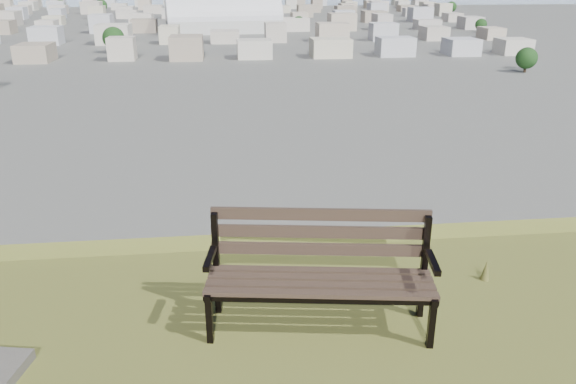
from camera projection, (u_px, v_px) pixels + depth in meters
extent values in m
cube|color=#412E26|center=(320.00, 294.00, 3.80)|extent=(1.59, 0.31, 0.03)
cube|color=#412E26|center=(320.00, 286.00, 3.90)|extent=(1.59, 0.31, 0.03)
cube|color=#412E26|center=(320.00, 278.00, 4.00)|extent=(1.59, 0.31, 0.03)
cube|color=#412E26|center=(320.00, 271.00, 4.10)|extent=(1.59, 0.31, 0.03)
cube|color=#412E26|center=(320.00, 249.00, 4.11)|extent=(1.59, 0.27, 0.09)
cube|color=#412E26|center=(320.00, 232.00, 4.09)|extent=(1.59, 0.27, 0.09)
cube|color=#412E26|center=(320.00, 214.00, 4.06)|extent=(1.59, 0.27, 0.09)
cube|color=black|center=(209.00, 318.00, 3.88)|extent=(0.05, 0.06, 0.39)
cube|color=black|center=(217.00, 264.00, 4.16)|extent=(0.05, 0.06, 0.82)
cube|color=black|center=(212.00, 283.00, 3.98)|extent=(0.11, 0.45, 0.04)
cube|color=black|center=(210.00, 259.00, 3.86)|extent=(0.09, 0.32, 0.04)
cube|color=black|center=(432.00, 322.00, 3.83)|extent=(0.05, 0.06, 0.39)
cube|color=black|center=(424.00, 268.00, 4.11)|extent=(0.05, 0.06, 0.82)
cube|color=black|center=(429.00, 287.00, 3.93)|extent=(0.11, 0.45, 0.04)
cube|color=black|center=(433.00, 262.00, 3.81)|extent=(0.09, 0.32, 0.04)
cube|color=black|center=(320.00, 300.00, 3.81)|extent=(1.59, 0.27, 0.04)
cube|color=black|center=(319.00, 275.00, 4.12)|extent=(1.59, 0.27, 0.04)
cone|color=brown|center=(486.00, 270.00, 4.72)|extent=(0.08, 0.08, 0.18)
cube|color=beige|center=(224.00, 26.00, 282.93)|extent=(58.99, 31.32, 6.25)
cylinder|color=white|center=(223.00, 20.00, 281.80)|extent=(58.99, 31.32, 23.75)
cube|color=beige|center=(43.00, 51.00, 188.26)|extent=(11.00, 11.00, 7.00)
cube|color=#BCB1A1|center=(116.00, 50.00, 190.78)|extent=(11.00, 11.00, 7.00)
cube|color=#BCAB95|center=(187.00, 49.00, 193.30)|extent=(11.00, 11.00, 7.00)
cube|color=silver|center=(257.00, 48.00, 195.82)|extent=(11.00, 11.00, 7.00)
cube|color=beige|center=(324.00, 47.00, 198.34)|extent=(11.00, 11.00, 7.00)
cube|color=gray|center=(390.00, 46.00, 200.86)|extent=(11.00, 11.00, 7.00)
cube|color=beige|center=(455.00, 45.00, 203.38)|extent=(11.00, 11.00, 7.00)
cube|color=#BEB4AC|center=(518.00, 44.00, 205.90)|extent=(11.00, 11.00, 7.00)
cube|color=#BCAB95|center=(48.00, 36.00, 233.31)|extent=(11.00, 11.00, 7.00)
cube|color=silver|center=(107.00, 35.00, 235.83)|extent=(11.00, 11.00, 7.00)
cube|color=beige|center=(165.00, 35.00, 238.35)|extent=(11.00, 11.00, 7.00)
cube|color=gray|center=(222.00, 34.00, 240.87)|extent=(11.00, 11.00, 7.00)
cube|color=beige|center=(277.00, 33.00, 243.39)|extent=(11.00, 11.00, 7.00)
cube|color=#BEB4AC|center=(332.00, 33.00, 245.91)|extent=(11.00, 11.00, 7.00)
cube|color=beige|center=(385.00, 32.00, 248.43)|extent=(11.00, 11.00, 7.00)
cube|color=#BCB1A1|center=(437.00, 32.00, 250.95)|extent=(11.00, 11.00, 7.00)
cube|color=#BCAB95|center=(488.00, 31.00, 253.47)|extent=(11.00, 11.00, 7.00)
cube|color=beige|center=(1.00, 27.00, 275.84)|extent=(11.00, 11.00, 7.00)
cube|color=gray|center=(51.00, 26.00, 278.36)|extent=(11.00, 11.00, 7.00)
cube|color=beige|center=(101.00, 26.00, 280.88)|extent=(11.00, 11.00, 7.00)
cube|color=#BEB4AC|center=(150.00, 25.00, 283.40)|extent=(11.00, 11.00, 7.00)
cube|color=beige|center=(198.00, 25.00, 285.92)|extent=(11.00, 11.00, 7.00)
cube|color=#BCB1A1|center=(245.00, 24.00, 288.44)|extent=(11.00, 11.00, 7.00)
cube|color=#BCAB95|center=(291.00, 24.00, 290.96)|extent=(11.00, 11.00, 7.00)
cube|color=silver|center=(337.00, 23.00, 293.48)|extent=(11.00, 11.00, 7.00)
cube|color=beige|center=(381.00, 23.00, 296.00)|extent=(11.00, 11.00, 7.00)
cube|color=gray|center=(425.00, 23.00, 298.52)|extent=(11.00, 11.00, 7.00)
cube|color=beige|center=(468.00, 22.00, 301.05)|extent=(11.00, 11.00, 7.00)
cube|color=beige|center=(10.00, 19.00, 320.89)|extent=(11.00, 11.00, 7.00)
cube|color=#BCB1A1|center=(54.00, 19.00, 323.41)|extent=(11.00, 11.00, 7.00)
cube|color=#BCAB95|center=(97.00, 19.00, 325.93)|extent=(11.00, 11.00, 7.00)
cube|color=silver|center=(139.00, 18.00, 328.45)|extent=(11.00, 11.00, 7.00)
cube|color=beige|center=(180.00, 18.00, 330.97)|extent=(11.00, 11.00, 7.00)
cube|color=gray|center=(221.00, 18.00, 333.49)|extent=(11.00, 11.00, 7.00)
cube|color=beige|center=(261.00, 17.00, 336.01)|extent=(11.00, 11.00, 7.00)
cube|color=#BEB4AC|center=(301.00, 17.00, 338.53)|extent=(11.00, 11.00, 7.00)
cube|color=beige|center=(340.00, 17.00, 341.05)|extent=(11.00, 11.00, 7.00)
cube|color=#BCB1A1|center=(379.00, 16.00, 343.57)|extent=(11.00, 11.00, 7.00)
cube|color=#BCAB95|center=(417.00, 16.00, 346.09)|extent=(11.00, 11.00, 7.00)
cube|color=silver|center=(454.00, 16.00, 348.62)|extent=(11.00, 11.00, 7.00)
cube|color=gray|center=(18.00, 14.00, 365.94)|extent=(11.00, 11.00, 7.00)
cube|color=beige|center=(56.00, 13.00, 368.46)|extent=(11.00, 11.00, 7.00)
cube|color=#BEB4AC|center=(93.00, 13.00, 370.98)|extent=(11.00, 11.00, 7.00)
cube|color=beige|center=(131.00, 13.00, 373.50)|extent=(11.00, 11.00, 7.00)
cube|color=#BCB1A1|center=(167.00, 13.00, 376.02)|extent=(11.00, 11.00, 7.00)
cube|color=#BCAB95|center=(203.00, 12.00, 378.54)|extent=(11.00, 11.00, 7.00)
cube|color=silver|center=(239.00, 12.00, 381.06)|extent=(11.00, 11.00, 7.00)
cube|color=beige|center=(274.00, 12.00, 383.58)|extent=(11.00, 11.00, 7.00)
cube|color=gray|center=(309.00, 12.00, 386.10)|extent=(11.00, 11.00, 7.00)
cube|color=beige|center=(343.00, 11.00, 388.62)|extent=(11.00, 11.00, 7.00)
cube|color=#BEB4AC|center=(377.00, 11.00, 391.14)|extent=(11.00, 11.00, 7.00)
cube|color=beige|center=(410.00, 11.00, 393.67)|extent=(11.00, 11.00, 7.00)
cube|color=#BCB1A1|center=(443.00, 11.00, 396.19)|extent=(11.00, 11.00, 7.00)
cube|color=silver|center=(23.00, 9.00, 410.99)|extent=(11.00, 11.00, 7.00)
cube|color=beige|center=(57.00, 9.00, 413.51)|extent=(11.00, 11.00, 7.00)
cube|color=gray|center=(91.00, 9.00, 416.03)|extent=(11.00, 11.00, 7.00)
cube|color=beige|center=(124.00, 9.00, 418.55)|extent=(11.00, 11.00, 7.00)
cube|color=#BEB4AC|center=(157.00, 9.00, 421.07)|extent=(11.00, 11.00, 7.00)
cube|color=beige|center=(189.00, 8.00, 423.59)|extent=(11.00, 11.00, 7.00)
cube|color=#BCB1A1|center=(221.00, 8.00, 426.11)|extent=(11.00, 11.00, 7.00)
cube|color=#BCAB95|center=(252.00, 8.00, 428.63)|extent=(11.00, 11.00, 7.00)
cube|color=silver|center=(284.00, 8.00, 431.15)|extent=(11.00, 11.00, 7.00)
cube|color=beige|center=(314.00, 8.00, 433.67)|extent=(11.00, 11.00, 7.00)
cube|color=gray|center=(345.00, 7.00, 436.19)|extent=(11.00, 11.00, 7.00)
cube|color=beige|center=(375.00, 7.00, 438.72)|extent=(11.00, 11.00, 7.00)
cube|color=#BEB4AC|center=(405.00, 7.00, 441.24)|extent=(11.00, 11.00, 7.00)
cube|color=beige|center=(434.00, 7.00, 443.76)|extent=(11.00, 11.00, 7.00)
cube|color=#BCAB95|center=(28.00, 6.00, 456.04)|extent=(11.00, 11.00, 7.00)
cube|color=silver|center=(59.00, 6.00, 458.56)|extent=(11.00, 11.00, 7.00)
cube|color=beige|center=(89.00, 6.00, 461.08)|extent=(11.00, 11.00, 7.00)
cube|color=gray|center=(119.00, 5.00, 463.60)|extent=(11.00, 11.00, 7.00)
cube|color=beige|center=(148.00, 5.00, 466.12)|extent=(11.00, 11.00, 7.00)
cube|color=#BEB4AC|center=(178.00, 5.00, 468.64)|extent=(11.00, 11.00, 7.00)
cube|color=beige|center=(206.00, 5.00, 471.16)|extent=(11.00, 11.00, 7.00)
cube|color=#BCB1A1|center=(235.00, 5.00, 473.68)|extent=(11.00, 11.00, 7.00)
cube|color=#BCAB95|center=(263.00, 5.00, 476.20)|extent=(11.00, 11.00, 7.00)
cube|color=silver|center=(291.00, 4.00, 478.72)|extent=(11.00, 11.00, 7.00)
cube|color=beige|center=(319.00, 4.00, 481.24)|extent=(11.00, 11.00, 7.00)
cube|color=gray|center=(347.00, 4.00, 483.77)|extent=(11.00, 11.00, 7.00)
cube|color=beige|center=(374.00, 4.00, 486.29)|extent=(11.00, 11.00, 7.00)
cube|color=#BEB4AC|center=(401.00, 4.00, 488.81)|extent=(11.00, 11.00, 7.00)
cube|color=beige|center=(427.00, 4.00, 491.33)|extent=(11.00, 11.00, 7.00)
cube|color=#BCB1A1|center=(4.00, 3.00, 498.57)|extent=(11.00, 11.00, 7.00)
cube|color=#BCAB95|center=(32.00, 3.00, 501.09)|extent=(11.00, 11.00, 7.00)
cube|color=silver|center=(60.00, 3.00, 503.61)|extent=(11.00, 11.00, 7.00)
cube|color=beige|center=(87.00, 3.00, 506.13)|extent=(11.00, 11.00, 7.00)
cube|color=gray|center=(114.00, 3.00, 508.65)|extent=(11.00, 11.00, 7.00)
cube|color=beige|center=(141.00, 3.00, 511.17)|extent=(11.00, 11.00, 7.00)
cube|color=#BEB4AC|center=(168.00, 2.00, 513.69)|extent=(11.00, 11.00, 7.00)
cube|color=beige|center=(195.00, 2.00, 516.21)|extent=(11.00, 11.00, 7.00)
cube|color=#BCB1A1|center=(221.00, 2.00, 518.73)|extent=(11.00, 11.00, 7.00)
cube|color=#BCAB95|center=(247.00, 2.00, 521.25)|extent=(11.00, 11.00, 7.00)
cube|color=silver|center=(272.00, 2.00, 523.77)|extent=(11.00, 11.00, 7.00)
cube|color=beige|center=(298.00, 2.00, 526.29)|extent=(11.00, 11.00, 7.00)
cube|color=gray|center=(323.00, 2.00, 528.82)|extent=(11.00, 11.00, 7.00)
cube|color=beige|center=(348.00, 1.00, 531.34)|extent=(11.00, 11.00, 7.00)
cube|color=#BEB4AC|center=(373.00, 1.00, 533.86)|extent=(11.00, 11.00, 7.00)
cube|color=beige|center=(397.00, 1.00, 536.38)|extent=(11.00, 11.00, 7.00)
cube|color=#BCB1A1|center=(421.00, 1.00, 538.90)|extent=(11.00, 11.00, 7.00)
cylinder|color=#302418|center=(525.00, 69.00, 167.85)|extent=(0.80, 0.80, 2.10)
sphere|color=black|center=(527.00, 58.00, 166.71)|extent=(6.30, 6.30, 6.30)
cylinder|color=#302418|center=(115.00, 49.00, 209.66)|extent=(0.80, 0.80, 2.70)
sphere|color=black|center=(113.00, 38.00, 208.20)|extent=(8.10, 8.10, 8.10)
cylinder|color=#302418|center=(480.00, 31.00, 283.23)|extent=(0.80, 0.80, 1.95)
sphere|color=black|center=(481.00, 25.00, 282.17)|extent=(5.85, 5.85, 5.85)
cylinder|color=#302418|center=(309.00, 15.00, 386.96)|extent=(0.80, 0.80, 2.25)
sphere|color=black|center=(309.00, 10.00, 385.74)|extent=(6.75, 6.75, 6.75)
cylinder|color=#302418|center=(102.00, 11.00, 426.67)|extent=(0.80, 0.80, 2.85)
sphere|color=black|center=(101.00, 5.00, 425.13)|extent=(8.55, 8.55, 8.55)
cylinder|color=#302418|center=(62.00, 9.00, 459.60)|extent=(0.80, 0.80, 2.40)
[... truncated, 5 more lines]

